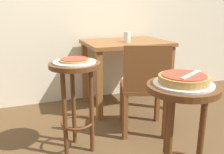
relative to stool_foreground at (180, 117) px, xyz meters
name	(u,v)px	position (x,y,z in m)	size (l,w,h in m)	color
stool_foreground	(180,117)	(0.00, 0.00, 0.00)	(0.40, 0.40, 0.74)	#5B3319
serving_plate_foreground	(183,84)	(0.00, 0.00, 0.20)	(0.33, 0.33, 0.01)	silver
pizza_foreground	(184,79)	(0.00, 0.00, 0.23)	(0.27, 0.27, 0.05)	#B78442
stool_middle	(76,87)	(-0.44, 0.75, 0.00)	(0.40, 0.40, 0.74)	#5B3319
serving_plate_middle	(75,62)	(-0.44, 0.75, 0.20)	(0.33, 0.33, 0.01)	silver
pizza_middle	(75,60)	(-0.44, 0.75, 0.22)	(0.23, 0.23, 0.02)	#B78442
dining_table	(126,53)	(0.33, 1.54, 0.09)	(0.94, 0.69, 0.77)	brown
cup_near_edge	(127,37)	(0.31, 1.47, 0.28)	(0.08, 0.08, 0.11)	silver
wooden_chair	(144,86)	(0.21, 0.83, -0.08)	(0.51, 0.51, 0.85)	brown
pizza_server_knife	(191,74)	(0.03, -0.02, 0.25)	(0.22, 0.02, 0.01)	silver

